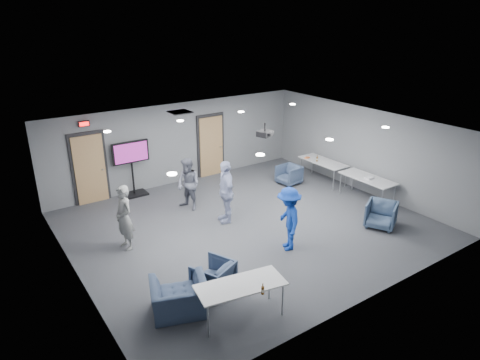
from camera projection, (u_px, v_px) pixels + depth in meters
floor at (248, 225)px, 11.68m from camera, size 9.00×9.00×0.00m
ceiling at (249, 129)px, 10.69m from camera, size 9.00×9.00×0.00m
wall_back at (179, 143)px, 14.26m from camera, size 9.00×0.02×2.70m
wall_front at (371, 242)px, 8.11m from camera, size 9.00×0.02×2.70m
wall_left at (71, 224)px, 8.81m from camera, size 0.02×8.00×2.70m
wall_right at (364, 150)px, 13.55m from camera, size 0.02×8.00×2.70m
door_left at (90, 169)px, 12.75m from camera, size 1.06×0.17×2.24m
door_right at (211, 146)px, 14.96m from camera, size 1.06×0.17×2.24m
exit_sign at (84, 124)px, 12.23m from camera, size 0.32×0.08×0.16m
hvac_diffuser at (180, 112)px, 12.59m from camera, size 0.60×0.60×0.03m
downlights at (249, 129)px, 10.70m from camera, size 6.18×3.78×0.02m
person_a at (124, 218)px, 10.26m from camera, size 0.47×0.64×1.63m
person_b at (188, 184)px, 12.38m from camera, size 0.79×0.90×1.55m
person_c at (226, 192)px, 11.60m from camera, size 0.71×1.11×1.76m
person_d at (288, 219)px, 10.25m from camera, size 0.98×1.19×1.60m
chair_right_a at (289, 175)px, 14.40m from camera, size 0.77×0.76×0.64m
chair_right_c at (381, 215)px, 11.48m from camera, size 1.04×1.03×0.70m
chair_front_a at (213, 277)px, 8.80m from camera, size 0.97×0.98×0.68m
chair_front_b at (179, 298)px, 8.13m from camera, size 1.31×1.23×0.69m
table_right_a at (323, 162)px, 14.49m from camera, size 0.73×1.75×0.73m
table_right_b at (368, 179)px, 13.03m from camera, size 0.74×1.77×0.73m
table_front_left at (241, 287)px, 7.91m from camera, size 1.76×0.98×0.73m
bottle_front at (263, 290)px, 7.59m from camera, size 0.06×0.06×0.22m
bottle_right at (317, 159)px, 14.42m from camera, size 0.06×0.06×0.22m
snack_box at (307, 158)px, 14.75m from camera, size 0.21×0.17×0.04m
wrapper at (369, 178)px, 12.90m from camera, size 0.26×0.18×0.06m
tv_stand at (132, 165)px, 13.26m from camera, size 1.15×0.55×1.76m
projector at (265, 133)px, 11.42m from camera, size 0.46×0.43×0.36m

